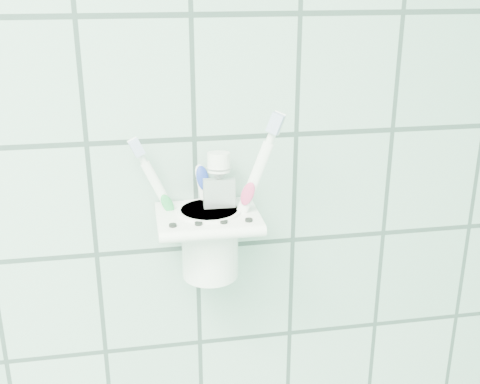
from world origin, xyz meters
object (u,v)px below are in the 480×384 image
object	(u,v)px
cup	(210,239)
toothbrush_orange	(218,189)
toothbrush_pink	(198,197)
toothbrush_blue	(218,183)
toothpaste_tube	(219,205)
holder_bracket	(208,219)

from	to	relation	value
cup	toothbrush_orange	world-z (taller)	toothbrush_orange
toothbrush_pink	toothbrush_blue	xyz separation A→B (m)	(0.02, -0.01, 0.02)
toothbrush_blue	toothpaste_tube	world-z (taller)	toothbrush_blue
toothbrush_blue	toothpaste_tube	size ratio (longest dim) A/B	1.45
toothbrush_pink	toothbrush_orange	distance (m)	0.03
cup	toothbrush_blue	world-z (taller)	toothbrush_blue
cup	toothpaste_tube	xyz separation A→B (m)	(0.01, -0.00, 0.04)
cup	toothbrush_blue	size ratio (longest dim) A/B	0.41
toothbrush_pink	toothbrush_orange	size ratio (longest dim) A/B	0.85
holder_bracket	toothbrush_blue	distance (m)	0.04
cup	toothbrush_pink	world-z (taller)	toothbrush_pink
holder_bracket	toothbrush_pink	bearing A→B (deg)	119.59
holder_bracket	toothbrush_pink	size ratio (longest dim) A/B	0.68
toothbrush_pink	toothpaste_tube	distance (m)	0.03
holder_bracket	cup	distance (m)	0.03
holder_bracket	cup	world-z (taller)	same
cup	toothbrush_orange	bearing A→B (deg)	-22.84
toothbrush_orange	toothbrush_pink	bearing A→B (deg)	174.93
toothbrush_pink	toothbrush_blue	world-z (taller)	toothbrush_blue
cup	toothbrush_blue	bearing A→B (deg)	28.98
holder_bracket	toothpaste_tube	distance (m)	0.02
toothbrush_blue	toothbrush_orange	xyz separation A→B (m)	(-0.00, -0.01, -0.00)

